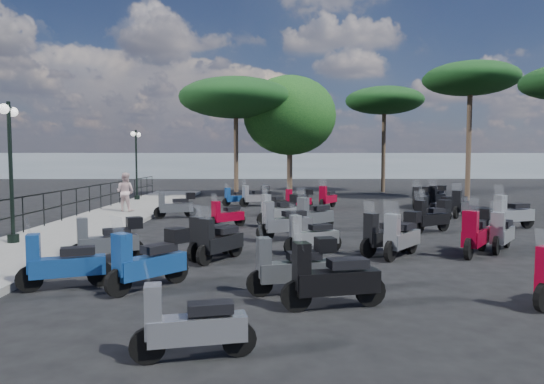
{
  "coord_description": "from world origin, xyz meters",
  "views": [
    {
      "loc": [
        -0.4,
        -15.23,
        2.4
      ],
      "look_at": [
        -0.24,
        1.88,
        1.2
      ],
      "focal_mm": 32.0,
      "sensor_mm": 36.0,
      "label": 1
    }
  ],
  "objects_px": {
    "scooter_14": "(402,236)",
    "scooter_21": "(432,217)",
    "scooter_23": "(327,198)",
    "scooter_31": "(219,242)",
    "lamp_post_1": "(10,163)",
    "scooter_8": "(312,236)",
    "scooter_28": "(460,205)",
    "scooter_7": "(210,239)",
    "scooter_13": "(294,267)",
    "scooter_22": "(435,210)",
    "scooter_16": "(273,204)",
    "broadleaf_tree": "(290,116)",
    "scooter_4": "(176,206)",
    "scooter_12": "(332,279)",
    "scooter_15": "(285,223)",
    "scooter_3": "(226,216)",
    "lamp_post_2": "(136,160)",
    "scooter_10": "(281,210)",
    "scooter_19": "(385,236)",
    "pedestrian_far": "(125,192)",
    "scooter_9": "(314,216)",
    "scooter_26": "(502,234)",
    "scooter_6": "(150,261)",
    "scooter_27": "(512,214)",
    "scooter_17": "(298,200)",
    "pine_0": "(384,101)",
    "scooter_30": "(437,196)",
    "scooter_11": "(255,196)",
    "pine_2": "(236,98)",
    "scooter_29": "(421,198)",
    "scooter_20": "(476,233)",
    "pine_1": "(470,79)",
    "scooter_0": "(191,326)",
    "scooter_2": "(108,240)",
    "scooter_5": "(235,198)",
    "scooter_1": "(63,264)"
  },
  "relations": [
    {
      "from": "scooter_8",
      "to": "broadleaf_tree",
      "type": "relative_size",
      "value": 0.2
    },
    {
      "from": "scooter_8",
      "to": "scooter_28",
      "type": "xyz_separation_m",
      "value": [
        6.71,
        7.48,
        0.05
      ]
    },
    {
      "from": "scooter_10",
      "to": "scooter_29",
      "type": "xyz_separation_m",
      "value": [
        6.87,
        5.86,
        -0.04
      ]
    },
    {
      "from": "scooter_12",
      "to": "scooter_21",
      "type": "height_order",
      "value": "scooter_12"
    },
    {
      "from": "scooter_4",
      "to": "pine_0",
      "type": "relative_size",
      "value": 0.22
    },
    {
      "from": "scooter_3",
      "to": "lamp_post_2",
      "type": "bearing_deg",
      "value": -9.66
    },
    {
      "from": "scooter_13",
      "to": "scooter_31",
      "type": "height_order",
      "value": "scooter_31"
    },
    {
      "from": "scooter_9",
      "to": "scooter_30",
      "type": "xyz_separation_m",
      "value": [
        6.92,
        8.19,
        0.0
      ]
    },
    {
      "from": "scooter_6",
      "to": "scooter_10",
      "type": "bearing_deg",
      "value": -66.14
    },
    {
      "from": "scooter_11",
      "to": "pine_2",
      "type": "xyz_separation_m",
      "value": [
        -1.29,
        5.57,
        5.5
      ]
    },
    {
      "from": "lamp_post_1",
      "to": "scooter_4",
      "type": "relative_size",
      "value": 2.28
    },
    {
      "from": "scooter_3",
      "to": "scooter_31",
      "type": "relative_size",
      "value": 0.82
    },
    {
      "from": "scooter_17",
      "to": "pine_0",
      "type": "xyz_separation_m",
      "value": [
        6.76,
        11.8,
        5.95
      ]
    },
    {
      "from": "pedestrian_far",
      "to": "scooter_21",
      "type": "height_order",
      "value": "pedestrian_far"
    },
    {
      "from": "scooter_13",
      "to": "pine_0",
      "type": "xyz_separation_m",
      "value": [
        7.74,
        25.89,
        5.92
      ]
    },
    {
      "from": "scooter_29",
      "to": "broadleaf_tree",
      "type": "height_order",
      "value": "broadleaf_tree"
    },
    {
      "from": "scooter_5",
      "to": "scooter_28",
      "type": "relative_size",
      "value": 0.86
    },
    {
      "from": "scooter_2",
      "to": "scooter_20",
      "type": "distance_m",
      "value": 8.86
    },
    {
      "from": "scooter_26",
      "to": "scooter_30",
      "type": "bearing_deg",
      "value": -64.34
    },
    {
      "from": "scooter_0",
      "to": "scooter_2",
      "type": "relative_size",
      "value": 0.95
    },
    {
      "from": "scooter_16",
      "to": "broadleaf_tree",
      "type": "relative_size",
      "value": 0.19
    },
    {
      "from": "scooter_27",
      "to": "scooter_15",
      "type": "bearing_deg",
      "value": 84.94
    },
    {
      "from": "scooter_11",
      "to": "scooter_21",
      "type": "relative_size",
      "value": 0.99
    },
    {
      "from": "scooter_4",
      "to": "broadleaf_tree",
      "type": "xyz_separation_m",
      "value": [
        5.09,
        11.64,
        4.58
      ]
    },
    {
      "from": "scooter_11",
      "to": "pine_0",
      "type": "relative_size",
      "value": 0.2
    },
    {
      "from": "scooter_7",
      "to": "scooter_13",
      "type": "relative_size",
      "value": 0.91
    },
    {
      "from": "scooter_7",
      "to": "scooter_22",
      "type": "relative_size",
      "value": 0.98
    },
    {
      "from": "scooter_31",
      "to": "scooter_9",
      "type": "bearing_deg",
      "value": -88.3
    },
    {
      "from": "scooter_7",
      "to": "scooter_29",
      "type": "relative_size",
      "value": 1.07
    },
    {
      "from": "scooter_1",
      "to": "scooter_15",
      "type": "distance_m",
      "value": 6.72
    },
    {
      "from": "lamp_post_2",
      "to": "scooter_23",
      "type": "xyz_separation_m",
      "value": [
        10.0,
        -3.34,
        -1.82
      ]
    },
    {
      "from": "scooter_7",
      "to": "scooter_19",
      "type": "relative_size",
      "value": 1.0
    },
    {
      "from": "scooter_8",
      "to": "scooter_20",
      "type": "bearing_deg",
      "value": -114.96
    },
    {
      "from": "scooter_12",
      "to": "scooter_15",
      "type": "distance_m",
      "value": 6.44
    },
    {
      "from": "scooter_23",
      "to": "scooter_31",
      "type": "xyz_separation_m",
      "value": [
        -3.98,
        -11.92,
        -0.02
      ]
    },
    {
      "from": "scooter_31",
      "to": "lamp_post_1",
      "type": "bearing_deg",
      "value": 14.68
    },
    {
      "from": "scooter_10",
      "to": "scooter_31",
      "type": "xyz_separation_m",
      "value": [
        -1.58,
        -5.94,
        -0.08
      ]
    },
    {
      "from": "scooter_20",
      "to": "broadleaf_tree",
      "type": "xyz_separation_m",
      "value": [
        -3.75,
        19.12,
        4.53
      ]
    },
    {
      "from": "scooter_30",
      "to": "pedestrian_far",
      "type": "bearing_deg",
      "value": 54.05
    },
    {
      "from": "scooter_7",
      "to": "scooter_26",
      "type": "bearing_deg",
      "value": -142.66
    },
    {
      "from": "scooter_7",
      "to": "scooter_16",
      "type": "height_order",
      "value": "scooter_16"
    },
    {
      "from": "scooter_13",
      "to": "scooter_27",
      "type": "distance_m",
      "value": 10.99
    },
    {
      "from": "scooter_14",
      "to": "scooter_21",
      "type": "distance_m",
      "value": 4.37
    },
    {
      "from": "scooter_20",
      "to": "pine_1",
      "type": "xyz_separation_m",
      "value": [
        6.26,
        15.69,
        6.27
      ]
    },
    {
      "from": "scooter_15",
      "to": "pine_2",
      "type": "distance_m",
      "value": 16.69
    },
    {
      "from": "scooter_23",
      "to": "scooter_10",
      "type": "bearing_deg",
      "value": 99.13
    },
    {
      "from": "lamp_post_1",
      "to": "scooter_21",
      "type": "relative_size",
      "value": 2.45
    },
    {
      "from": "scooter_9",
      "to": "scooter_13",
      "type": "xyz_separation_m",
      "value": [
        -1.06,
        -7.34,
        -0.01
      ]
    },
    {
      "from": "scooter_4",
      "to": "scooter_13",
      "type": "xyz_separation_m",
      "value": [
        4.14,
        -10.89,
        -0.01
      ]
    },
    {
      "from": "scooter_14",
      "to": "scooter_20",
      "type": "bearing_deg",
      "value": -134.06
    }
  ]
}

